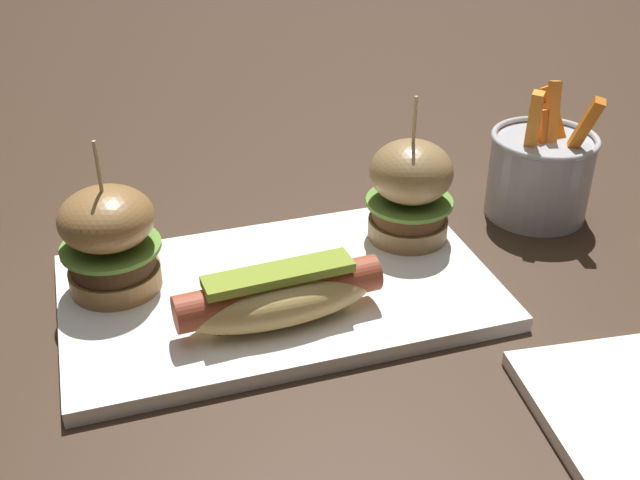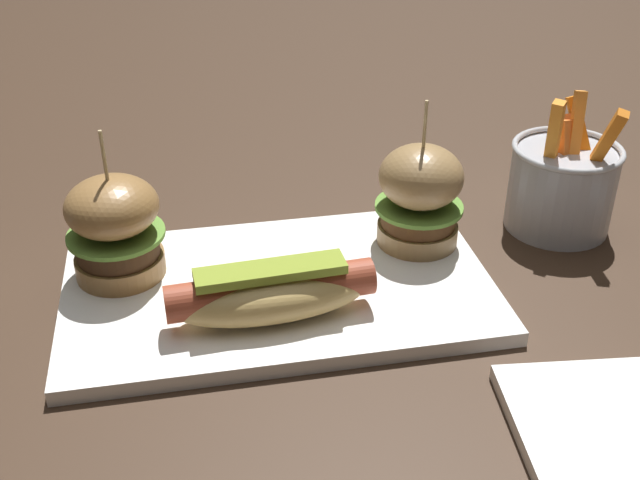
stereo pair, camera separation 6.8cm
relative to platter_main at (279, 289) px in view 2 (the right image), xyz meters
The scene contains 6 objects.
ground_plane 0.01m from the platter_main, ahead, with size 3.00×3.00×0.00m, color #382619.
platter_main is the anchor object (origin of this frame).
hot_dog 0.06m from the platter_main, 104.21° to the right, with size 0.17×0.07×0.05m.
slider_left 0.15m from the platter_main, 162.99° to the left, with size 0.09×0.09×0.14m.
slider_right 0.16m from the platter_main, 17.82° to the left, with size 0.08×0.08×0.14m.
fries_bucket 0.31m from the platter_main, 13.18° to the left, with size 0.11×0.11×0.14m.
Camera 2 is at (-0.07, -0.57, 0.40)m, focal length 43.64 mm.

